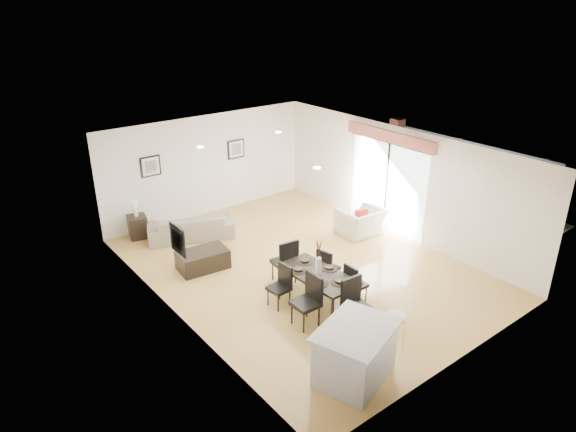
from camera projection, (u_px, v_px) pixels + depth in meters
ground at (302, 267)px, 11.35m from camera, size 8.00×8.00×0.00m
wall_back at (208, 165)px, 13.70m from camera, size 6.00×0.04×2.70m
wall_front at (467, 291)px, 7.92m from camera, size 6.00×0.04×2.70m
wall_left at (172, 252)px, 9.12m from camera, size 0.04×8.00×2.70m
wall_right at (397, 182)px, 12.50m from camera, size 0.04×8.00×2.70m
ceiling at (303, 149)px, 10.27m from camera, size 6.00×8.00×0.02m
sofa at (191, 226)px, 12.63m from camera, size 2.22×1.55×0.60m
armchair at (361, 221)px, 12.80m from camera, size 1.10×0.97×0.69m
courtyard_plant_a at (484, 201)px, 14.05m from camera, size 0.76×0.69×0.71m
courtyard_plant_b at (410, 181)px, 15.73m from camera, size 0.34×0.34×0.59m
dining_table at (318, 277)px, 9.80m from camera, size 0.87×1.63×0.67m
dining_chair_wnear at (309, 297)px, 9.21m from camera, size 0.45×0.45×0.99m
dining_chair_wfar at (282, 283)px, 9.82m from camera, size 0.41×0.41×0.84m
dining_chair_enear at (354, 282)px, 9.89m from camera, size 0.38×0.38×0.82m
dining_chair_efar at (327, 266)px, 10.45m from camera, size 0.45×0.45×0.84m
dining_chair_head at (354, 301)px, 9.11m from camera, size 0.48×0.48×0.98m
dining_chair_foot at (286, 259)px, 10.52m from camera, size 0.49×0.49×1.00m
vase at (318, 261)px, 9.67m from camera, size 0.85×1.33×0.70m
coffee_table at (203, 260)px, 11.23m from camera, size 1.13×0.75×0.43m
side_table at (138, 227)px, 12.64m from camera, size 0.52×0.52×0.57m
table_lamp at (135, 207)px, 12.43m from camera, size 0.20×0.20×0.38m
cushion at (361, 216)px, 12.59m from camera, size 0.35×0.14×0.34m
kitchen_island at (355, 353)px, 7.93m from camera, size 1.54×1.36×0.91m
bar_stool at (395, 321)px, 8.36m from camera, size 0.35×0.35×0.77m
framed_print_back_left at (151, 166)px, 12.66m from camera, size 0.52×0.04×0.52m
framed_print_back_right at (236, 149)px, 14.07m from camera, size 0.52×0.04×0.52m
framed_print_left_wall at (178, 240)px, 8.87m from camera, size 0.04×0.52×0.52m
sliding_door at (388, 167)px, 12.57m from camera, size 0.12×2.70×2.57m
courtyard at (445, 165)px, 15.09m from camera, size 6.00×6.00×2.00m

